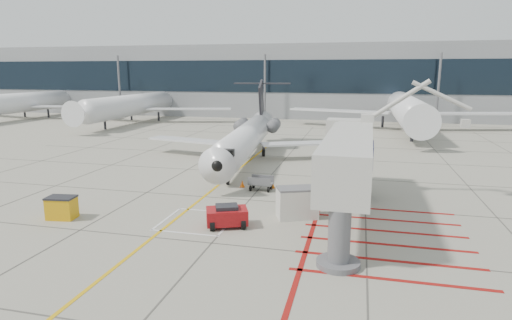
% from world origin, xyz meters
% --- Properties ---
extents(ground_plane, '(260.00, 260.00, 0.00)m').
position_xyz_m(ground_plane, '(0.00, 0.00, 0.00)').
color(ground_plane, '#9B9786').
rests_on(ground_plane, ground).
extents(regional_jet, '(26.22, 31.70, 7.74)m').
position_xyz_m(regional_jet, '(-3.42, 14.55, 3.87)').
color(regional_jet, white).
rests_on(regional_jet, ground_plane).
extents(jet_bridge, '(8.81, 17.97, 7.12)m').
position_xyz_m(jet_bridge, '(6.82, 0.91, 3.56)').
color(jet_bridge, beige).
rests_on(jet_bridge, ground_plane).
extents(pushback_tug, '(2.75, 2.26, 1.38)m').
position_xyz_m(pushback_tug, '(0.05, -1.41, 0.69)').
color(pushback_tug, '#9F0F13').
rests_on(pushback_tug, ground_plane).
extents(spill_bin, '(1.77, 1.30, 1.42)m').
position_xyz_m(spill_bin, '(-10.31, -2.50, 0.71)').
color(spill_bin, '#D6970B').
rests_on(spill_bin, ground_plane).
extents(baggage_cart, '(1.84, 1.21, 1.13)m').
position_xyz_m(baggage_cart, '(0.22, 6.69, 0.57)').
color(baggage_cart, '#5A5A60').
rests_on(baggage_cart, ground_plane).
extents(ground_power_unit, '(2.80, 2.24, 1.93)m').
position_xyz_m(ground_power_unit, '(3.82, 1.12, 0.97)').
color(ground_power_unit, silver).
rests_on(ground_power_unit, ground_plane).
extents(cone_nose, '(0.39, 0.39, 0.54)m').
position_xyz_m(cone_nose, '(-1.41, 7.23, 0.27)').
color(cone_nose, '#F05F0C').
rests_on(cone_nose, ground_plane).
extents(cone_side, '(0.34, 0.34, 0.47)m').
position_xyz_m(cone_side, '(0.99, 7.51, 0.24)').
color(cone_side, orange).
rests_on(cone_side, ground_plane).
extents(terminal_building, '(180.00, 28.00, 14.00)m').
position_xyz_m(terminal_building, '(10.00, 70.00, 7.00)').
color(terminal_building, gray).
rests_on(terminal_building, ground_plane).
extents(terminal_glass_band, '(180.00, 0.10, 6.00)m').
position_xyz_m(terminal_glass_band, '(10.00, 55.95, 8.00)').
color(terminal_glass_band, black).
rests_on(terminal_glass_band, ground_plane).
extents(bg_aircraft_a, '(33.07, 36.74, 11.02)m').
position_xyz_m(bg_aircraft_a, '(-55.01, 46.00, 5.51)').
color(bg_aircraft_a, silver).
rests_on(bg_aircraft_a, ground_plane).
extents(bg_aircraft_b, '(33.20, 36.89, 11.07)m').
position_xyz_m(bg_aircraft_b, '(-31.40, 46.00, 5.53)').
color(bg_aircraft_b, silver).
rests_on(bg_aircraft_b, ground_plane).
extents(bg_aircraft_c, '(36.40, 40.45, 12.13)m').
position_xyz_m(bg_aircraft_c, '(14.02, 46.00, 6.07)').
color(bg_aircraft_c, silver).
rests_on(bg_aircraft_c, ground_plane).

